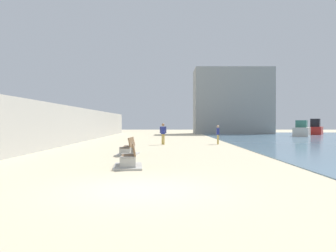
{
  "coord_description": "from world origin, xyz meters",
  "views": [
    {
      "loc": [
        0.78,
        -9.23,
        1.79
      ],
      "look_at": [
        0.78,
        13.65,
        1.56
      ],
      "focal_mm": 37.25,
      "sensor_mm": 36.0,
      "label": 1
    }
  ],
  "objects": [
    {
      "name": "person_standing",
      "position": [
        0.39,
        18.78,
        1.01
      ],
      "size": [
        0.53,
        0.23,
        1.73
      ],
      "color": "gold",
      "rests_on": "ground"
    },
    {
      "name": "person_walking",
      "position": [
        4.88,
        19.26,
        0.9
      ],
      "size": [
        0.21,
        0.53,
        1.57
      ],
      "color": "gold",
      "rests_on": "ground"
    },
    {
      "name": "boat_nearest",
      "position": [
        18.39,
        36.44,
        0.8
      ],
      "size": [
        4.72,
        7.48,
        2.03
      ],
      "color": "beige",
      "rests_on": "water_bay"
    },
    {
      "name": "harbor_building",
      "position": [
        10.98,
        46.0,
        5.11
      ],
      "size": [
        12.0,
        6.0,
        10.23
      ],
      "primitive_type": "cube",
      "color": "gray",
      "rests_on": "ground"
    },
    {
      "name": "bench_far",
      "position": [
        -1.42,
        9.82,
        0.23
      ],
      "size": [
        1.21,
        2.16,
        0.98
      ],
      "color": "#ADAAA3",
      "rests_on": "ground"
    },
    {
      "name": "ground_plane",
      "position": [
        0.0,
        18.0,
        0.0
      ],
      "size": [
        120.0,
        120.0,
        0.0
      ],
      "primitive_type": "plane",
      "color": "beige"
    },
    {
      "name": "bench_near",
      "position": [
        -0.79,
        4.63,
        0.23
      ],
      "size": [
        1.29,
        2.19,
        0.98
      ],
      "color": "#ADAAA3",
      "rests_on": "ground"
    },
    {
      "name": "seawall",
      "position": [
        -7.5,
        18.0,
        1.57
      ],
      "size": [
        0.8,
        64.0,
        3.13
      ],
      "primitive_type": "cube",
      "color": "#ADAAA3",
      "rests_on": "ground"
    },
    {
      "name": "boat_distant",
      "position": [
        22.64,
        42.22,
        0.88
      ],
      "size": [
        4.03,
        5.63,
        2.29
      ],
      "color": "red",
      "rests_on": "water_bay"
    }
  ]
}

